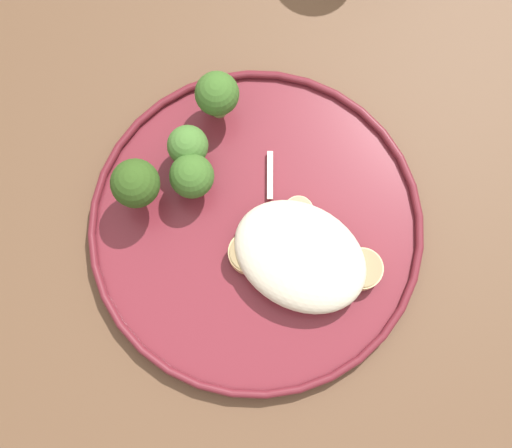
# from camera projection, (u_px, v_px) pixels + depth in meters

# --- Properties ---
(ground) EXTENTS (6.00, 6.00, 0.00)m
(ground) POSITION_uv_depth(u_px,v_px,m) (279.00, 328.00, 1.31)
(ground) COLOR #2D2B28
(wooden_dining_table) EXTENTS (1.40, 1.00, 0.74)m
(wooden_dining_table) POSITION_uv_depth(u_px,v_px,m) (301.00, 280.00, 0.67)
(wooden_dining_table) COLOR brown
(wooden_dining_table) RESTS_ON ground
(dinner_plate) EXTENTS (0.29, 0.29, 0.02)m
(dinner_plate) POSITION_uv_depth(u_px,v_px,m) (256.00, 227.00, 0.59)
(dinner_plate) COLOR maroon
(dinner_plate) RESTS_ON wooden_dining_table
(noodle_bed) EXTENTS (0.12, 0.09, 0.04)m
(noodle_bed) POSITION_uv_depth(u_px,v_px,m) (299.00, 258.00, 0.56)
(noodle_bed) COLOR beige
(noodle_bed) RESTS_ON dinner_plate
(seared_scallop_tiny_bay) EXTENTS (0.03, 0.03, 0.01)m
(seared_scallop_tiny_bay) POSITION_uv_depth(u_px,v_px,m) (298.00, 212.00, 0.58)
(seared_scallop_tiny_bay) COLOR beige
(seared_scallop_tiny_bay) RESTS_ON dinner_plate
(seared_scallop_front_small) EXTENTS (0.03, 0.03, 0.01)m
(seared_scallop_front_small) POSITION_uv_depth(u_px,v_px,m) (303.00, 276.00, 0.57)
(seared_scallop_front_small) COLOR beige
(seared_scallop_front_small) RESTS_ON dinner_plate
(seared_scallop_rear_pale) EXTENTS (0.02, 0.02, 0.02)m
(seared_scallop_rear_pale) POSITION_uv_depth(u_px,v_px,m) (317.00, 227.00, 0.58)
(seared_scallop_rear_pale) COLOR #E5C689
(seared_scallop_rear_pale) RESTS_ON dinner_plate
(seared_scallop_on_noodles) EXTENTS (0.04, 0.04, 0.02)m
(seared_scallop_on_noodles) POSITION_uv_depth(u_px,v_px,m) (249.00, 253.00, 0.57)
(seared_scallop_on_noodles) COLOR #DBB77A
(seared_scallop_on_noodles) RESTS_ON dinner_plate
(seared_scallop_right_edge) EXTENTS (0.03, 0.03, 0.01)m
(seared_scallop_right_edge) POSITION_uv_depth(u_px,v_px,m) (362.00, 269.00, 0.57)
(seared_scallop_right_edge) COLOR #E5C689
(seared_scallop_right_edge) RESTS_ON dinner_plate
(seared_scallop_left_edge) EXTENTS (0.03, 0.03, 0.02)m
(seared_scallop_left_edge) POSITION_uv_depth(u_px,v_px,m) (309.00, 249.00, 0.57)
(seared_scallop_left_edge) COLOR #DBB77A
(seared_scallop_left_edge) RESTS_ON dinner_plate
(broccoli_floret_tall_stalk) EXTENTS (0.04, 0.04, 0.05)m
(broccoli_floret_tall_stalk) POSITION_uv_depth(u_px,v_px,m) (188.00, 146.00, 0.57)
(broccoli_floret_tall_stalk) COLOR #89A356
(broccoli_floret_tall_stalk) RESTS_ON dinner_plate
(broccoli_floret_split_head) EXTENTS (0.04, 0.04, 0.06)m
(broccoli_floret_split_head) POSITION_uv_depth(u_px,v_px,m) (217.00, 95.00, 0.58)
(broccoli_floret_split_head) COLOR #7A994C
(broccoli_floret_split_head) RESTS_ON dinner_plate
(broccoli_floret_left_leaning) EXTENTS (0.04, 0.04, 0.05)m
(broccoli_floret_left_leaning) POSITION_uv_depth(u_px,v_px,m) (192.00, 176.00, 0.57)
(broccoli_floret_left_leaning) COLOR #89A356
(broccoli_floret_left_leaning) RESTS_ON dinner_plate
(broccoli_floret_center_pile) EXTENTS (0.04, 0.04, 0.06)m
(broccoli_floret_center_pile) POSITION_uv_depth(u_px,v_px,m) (136.00, 184.00, 0.55)
(broccoli_floret_center_pile) COLOR #7A994C
(broccoli_floret_center_pile) RESTS_ON dinner_plate
(onion_sliver_curled_piece) EXTENTS (0.03, 0.04, 0.00)m
(onion_sliver_curled_piece) POSITION_uv_depth(u_px,v_px,m) (270.00, 175.00, 0.59)
(onion_sliver_curled_piece) COLOR silver
(onion_sliver_curled_piece) RESTS_ON dinner_plate
(onion_sliver_short_strip) EXTENTS (0.01, 0.04, 0.00)m
(onion_sliver_short_strip) POSITION_uv_depth(u_px,v_px,m) (269.00, 225.00, 0.58)
(onion_sliver_short_strip) COLOR silver
(onion_sliver_short_strip) RESTS_ON dinner_plate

